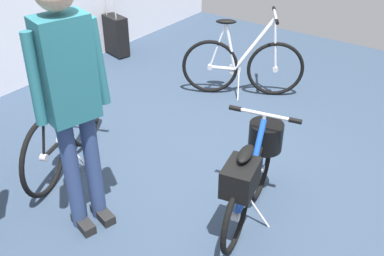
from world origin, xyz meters
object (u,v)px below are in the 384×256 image
at_px(rolling_suitcase, 116,35).
at_px(display_bike_right, 243,65).
at_px(visitor_near_wall, 70,93).
at_px(display_bike_left, 65,129).
at_px(folding_bike_foreground, 253,170).

bearing_deg(rolling_suitcase, display_bike_right, -90.37).
xyz_separation_m(display_bike_right, visitor_near_wall, (-2.46, -0.14, 0.71)).
bearing_deg(display_bike_left, visitor_near_wall, -120.08).
height_order(display_bike_right, rolling_suitcase, display_bike_right).
height_order(folding_bike_foreground, display_bike_left, display_bike_left).
relative_size(visitor_near_wall, rolling_suitcase, 2.19).
xyz_separation_m(display_bike_right, rolling_suitcase, (0.01, 1.97, -0.08)).
bearing_deg(folding_bike_foreground, rolling_suitcase, 60.48).
xyz_separation_m(folding_bike_foreground, display_bike_right, (1.71, 1.08, -0.06)).
bearing_deg(folding_bike_foreground, display_bike_left, 102.76).
distance_m(folding_bike_foreground, visitor_near_wall, 1.36).
bearing_deg(rolling_suitcase, visitor_near_wall, -139.56).
distance_m(display_bike_right, visitor_near_wall, 2.56).
xyz_separation_m(visitor_near_wall, rolling_suitcase, (2.47, 2.11, -0.78)).
height_order(folding_bike_foreground, rolling_suitcase, rolling_suitcase).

